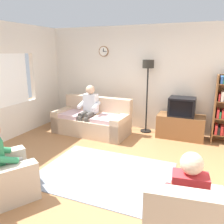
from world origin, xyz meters
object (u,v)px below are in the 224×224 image
Objects in this scene: couch at (92,121)px; tv_stand at (180,126)px; tv at (182,107)px; person_in_left_armchair at (2,157)px; floor_lamp at (148,76)px; person_on_couch at (89,107)px; person_in_right_armchair at (188,196)px.

couch is 1.77× the size of tv_stand.
person_in_left_armchair is at bearing -121.27° from tv.
person_in_left_armchair is at bearing -121.09° from tv_stand.
floor_lamp is at bearing 172.04° from tv.
floor_lamp reaches higher than tv.
floor_lamp is 1.65× the size of person_in_left_armchair.
person_on_couch is at bearing -164.05° from tv.
person_on_couch is (-2.17, -0.62, -0.08)m from tv.
person_on_couch reaches higher than tv.
couch is at bearing 132.38° from person_in_right_armchair.
couch is at bearing 91.66° from person_in_left_armchair.
person_on_couch is (-2.17, -0.64, 0.42)m from tv_stand.
couch is 1.05× the size of floor_lamp.
tv reaches higher than couch.
person_in_left_armchair is at bearing -108.49° from floor_lamp.
tv is (0.00, -0.02, 0.50)m from tv_stand.
tv_stand is 4.00m from person_in_left_armchair.
person_on_couch is at bearing 92.28° from person_in_left_armchair.
couch reaches higher than tv_stand.
tv_stand is 0.98× the size of person_in_right_armchair.
tv is 0.54× the size of person_in_left_armchair.
floor_lamp is (-0.88, 0.10, 1.17)m from tv_stand.
person_in_left_armchair is (-2.06, -3.39, -0.17)m from tv.
couch is 0.40m from person_on_couch.
floor_lamp reaches higher than couch.
person_in_right_armchair is (1.32, -3.46, -0.85)m from floor_lamp.
tv is at bearing 15.95° from person_on_couch.
couch is at bearing 76.30° from person_on_couch.
person_in_right_armchair is at bearing -82.54° from tv.
person_in_left_armchair reaches higher than tv.
tv_stand is 3.40m from person_in_right_armchair.
floor_lamp is 1.66m from person_on_couch.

